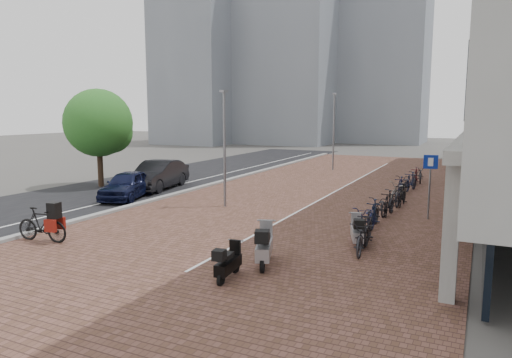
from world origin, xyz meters
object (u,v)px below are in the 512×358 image
(car_navy, at_px, (127,185))
(scooter_back, at_px, (264,245))
(hero_bike, at_px, (42,224))
(scooter_mid, at_px, (228,262))
(scooter_front, at_px, (357,231))
(parking_sign, at_px, (430,176))
(car_dark, at_px, (158,175))

(car_navy, bearing_deg, scooter_back, -48.98)
(hero_bike, relative_size, scooter_mid, 1.44)
(hero_bike, relative_size, scooter_front, 1.34)
(scooter_back, bearing_deg, hero_bike, 167.70)
(scooter_mid, distance_m, parking_sign, 10.43)
(car_dark, distance_m, scooter_back, 14.63)
(hero_bike, distance_m, scooter_back, 7.89)
(car_dark, height_order, scooter_back, car_dark)
(hero_bike, distance_m, scooter_front, 10.58)
(scooter_back, bearing_deg, parking_sign, 46.19)
(scooter_back, bearing_deg, car_navy, 128.96)
(car_navy, distance_m, car_dark, 3.12)
(scooter_mid, bearing_deg, hero_bike, 170.71)
(scooter_mid, bearing_deg, scooter_back, 68.79)
(scooter_back, xyz_separation_m, parking_sign, (3.62, 8.11, 1.20))
(parking_sign, bearing_deg, car_dark, 165.53)
(hero_bike, bearing_deg, car_navy, 13.07)
(car_navy, xyz_separation_m, scooter_mid, (10.26, -7.89, -0.22))
(car_dark, distance_m, scooter_front, 14.51)
(hero_bike, height_order, scooter_mid, hero_bike)
(car_dark, xyz_separation_m, scooter_mid, (10.71, -10.97, -0.33))
(car_dark, xyz_separation_m, scooter_front, (13.00, -6.43, -0.29))
(hero_bike, bearing_deg, scooter_mid, -100.66)
(hero_bike, bearing_deg, parking_sign, -58.93)
(scooter_front, xyz_separation_m, scooter_back, (-1.91, -3.11, 0.09))
(car_navy, bearing_deg, hero_bike, -87.10)
(car_navy, height_order, car_dark, car_dark)
(car_navy, bearing_deg, car_dark, 80.56)
(scooter_front, relative_size, scooter_mid, 1.07)
(scooter_front, xyz_separation_m, parking_sign, (1.70, 5.00, 1.29))
(scooter_front, bearing_deg, parking_sign, 52.95)
(hero_bike, bearing_deg, scooter_front, -74.53)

